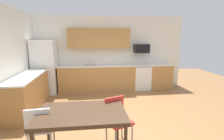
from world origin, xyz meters
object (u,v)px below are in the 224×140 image
at_px(microwave, 141,48).
at_px(chair_near_table, 117,117).
at_px(refrigerator, 45,67).
at_px(chair_far_side, 40,126).
at_px(oven_range, 141,77).
at_px(dining_table, 82,115).

height_order(microwave, chair_near_table, microwave).
xyz_separation_m(refrigerator, chair_far_side, (0.75, -3.33, -0.41)).
relative_size(microwave, chair_far_side, 0.64).
distance_m(oven_range, chair_near_table, 3.52).
xyz_separation_m(oven_range, dining_table, (-2.02, -3.51, 0.25)).
height_order(oven_range, microwave, microwave).
xyz_separation_m(refrigerator, microwave, (3.45, 0.18, 0.60)).
distance_m(refrigerator, dining_table, 3.72).
xyz_separation_m(microwave, chair_far_side, (-2.70, -3.51, -1.01)).
bearing_deg(chair_far_side, refrigerator, 102.64).
height_order(refrigerator, dining_table, refrigerator).
distance_m(refrigerator, oven_range, 3.48).
bearing_deg(microwave, chair_far_side, -127.62).
relative_size(oven_range, dining_table, 0.65).
bearing_deg(dining_table, oven_range, 60.03).
height_order(refrigerator, microwave, refrigerator).
relative_size(refrigerator, microwave, 3.39).
bearing_deg(chair_far_side, dining_table, -8.34).
bearing_deg(chair_near_table, refrigerator, 122.99).
xyz_separation_m(refrigerator, oven_range, (3.45, 0.08, -0.46)).
xyz_separation_m(microwave, chair_near_table, (-1.41, -3.33, -1.01)).
bearing_deg(microwave, oven_range, -90.00).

